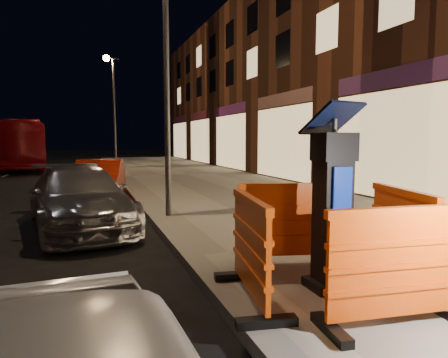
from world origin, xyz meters
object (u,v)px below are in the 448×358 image
object	(u,v)px
barrier_back	(289,223)
car_silver	(80,228)
barrier_front	(396,268)
barrier_kerbside	(250,249)
car_red	(100,201)
parking_kiosk	(333,203)
bus_doubledecker	(22,169)
barrier_bldgside	(402,234)

from	to	relation	value
barrier_back	car_silver	distance (m)	4.62
barrier_front	barrier_kerbside	xyz separation A→B (m)	(-0.95, 0.95, 0.00)
barrier_front	car_red	distance (m)	9.36
parking_kiosk	barrier_back	xyz separation A→B (m)	(0.00, 0.95, -0.42)
barrier_front	barrier_back	world-z (taller)	same
car_red	bus_doubledecker	bearing A→B (deg)	114.22
barrier_back	bus_doubledecker	size ratio (longest dim) A/B	0.13
parking_kiosk	barrier_front	distance (m)	1.04
barrier_bldgside	car_red	bearing A→B (deg)	33.87
barrier_bldgside	car_red	xyz separation A→B (m)	(-3.09, 8.13, -0.68)
barrier_front	barrier_bldgside	bearing A→B (deg)	51.09
barrier_bldgside	car_silver	distance (m)	5.93
barrier_front	barrier_bldgside	xyz separation A→B (m)	(0.95, 0.95, 0.00)
barrier_front	barrier_kerbside	bearing A→B (deg)	141.09
barrier_front	barrier_kerbside	size ratio (longest dim) A/B	1.00
car_silver	bus_doubledecker	size ratio (longest dim) A/B	0.42
barrier_bldgside	bus_doubledecker	world-z (taller)	bus_doubledecker
barrier_back	car_red	world-z (taller)	barrier_back
barrier_bldgside	car_red	size ratio (longest dim) A/B	0.38
barrier_back	car_silver	xyz separation A→B (m)	(-2.62, 3.74, -0.68)
barrier_back	bus_doubledecker	xyz separation A→B (m)	(-5.99, 21.25, -0.68)
barrier_back	car_red	distance (m)	7.52
barrier_back	barrier_bldgside	size ratio (longest dim) A/B	1.00
barrier_front	car_silver	world-z (taller)	barrier_front
barrier_back	barrier_kerbside	xyz separation A→B (m)	(-0.95, -0.95, 0.00)
bus_doubledecker	barrier_kerbside	bearing A→B (deg)	-83.67
barrier_back	barrier_kerbside	distance (m)	1.34
parking_kiosk	barrier_bldgside	size ratio (longest dim) A/B	1.40
barrier_kerbside	barrier_back	bearing A→B (deg)	-35.91
parking_kiosk	bus_doubledecker	size ratio (longest dim) A/B	0.19
parking_kiosk	barrier_front	size ratio (longest dim) A/B	1.40
car_silver	car_red	bearing A→B (deg)	73.12
barrier_kerbside	barrier_bldgside	xyz separation A→B (m)	(1.90, 0.00, 0.00)
barrier_front	car_red	size ratio (longest dim) A/B	0.38
car_red	car_silver	bearing A→B (deg)	-89.13
car_silver	car_red	world-z (taller)	car_silver
parking_kiosk	bus_doubledecker	world-z (taller)	parking_kiosk
barrier_kerbside	bus_doubledecker	distance (m)	22.78
barrier_front	barrier_kerbside	world-z (taller)	same
barrier_kerbside	barrier_front	bearing A→B (deg)	-125.91
car_silver	barrier_front	bearing A→B (deg)	-73.89
parking_kiosk	car_silver	size ratio (longest dim) A/B	0.45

